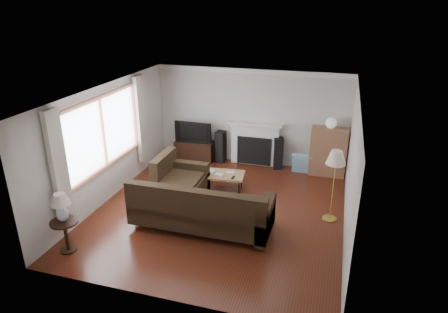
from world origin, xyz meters
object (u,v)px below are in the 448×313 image
(sectional_sofa, at_px, (202,206))
(side_table, at_px, (66,236))
(tv_stand, at_px, (195,150))
(floor_lamp, at_px, (333,186))
(coffee_table, at_px, (220,182))
(bookshelf, at_px, (328,152))

(sectional_sofa, xyz_separation_m, side_table, (-2.01, -1.38, -0.17))
(tv_stand, xyz_separation_m, floor_lamp, (3.69, -2.20, 0.48))
(sectional_sofa, height_order, coffee_table, sectional_sofa)
(floor_lamp, relative_size, side_table, 2.50)
(coffee_table, distance_m, side_table, 3.55)
(tv_stand, relative_size, coffee_table, 0.97)
(bookshelf, height_order, sectional_sofa, bookshelf)
(bookshelf, xyz_separation_m, side_table, (-4.17, -4.62, -0.31))
(bookshelf, relative_size, floor_lamp, 0.82)
(bookshelf, height_order, floor_lamp, floor_lamp)
(bookshelf, distance_m, coffee_table, 2.83)
(sectional_sofa, distance_m, side_table, 2.45)
(bookshelf, distance_m, floor_lamp, 2.24)
(bookshelf, xyz_separation_m, floor_lamp, (0.19, -2.23, 0.14))
(floor_lamp, bearing_deg, side_table, -151.28)
(floor_lamp, bearing_deg, sectional_sofa, -156.74)
(bookshelf, bearing_deg, side_table, -132.10)
(bookshelf, bearing_deg, sectional_sofa, -123.71)
(tv_stand, xyz_separation_m, bookshelf, (3.49, 0.03, 0.34))
(tv_stand, xyz_separation_m, sectional_sofa, (1.33, -3.21, 0.20))
(side_table, bearing_deg, bookshelf, 47.90)
(bookshelf, xyz_separation_m, sectional_sofa, (-2.16, -3.24, -0.14))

